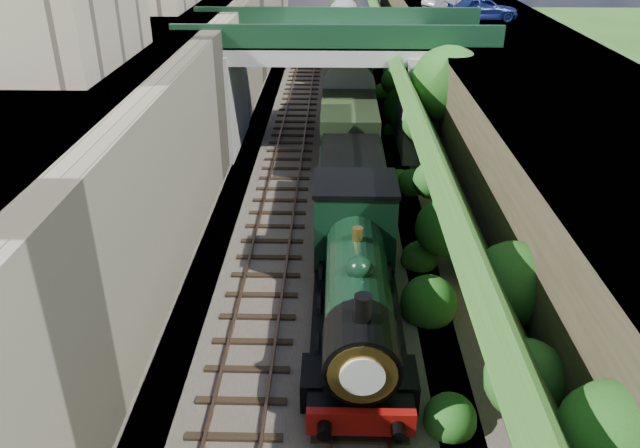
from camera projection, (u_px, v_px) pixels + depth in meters
The scene contains 16 objects.
trackbed at pixel (325, 173), 31.88m from camera, with size 10.00×90.00×0.20m, color #473F38.
retaining_wall at pixel (213, 107), 30.45m from camera, with size 1.00×90.00×7.00m, color #756B56.
street_plateau_left at pixel (142, 107), 30.53m from camera, with size 6.00×90.00×7.00m, color #262628.
street_plateau_right at pixel (520, 117), 30.30m from camera, with size 8.00×90.00×6.25m, color #262628.
embankment_slope at pixel (429, 134), 29.48m from camera, with size 4.33×90.00×6.36m.
track_left at pixel (286, 170), 31.86m from camera, with size 2.50×90.00×0.20m.
track_right at pixel (348, 171), 31.79m from camera, with size 2.50×90.00×0.20m.
road_bridge at pixel (344, 77), 33.61m from camera, with size 16.00×6.40×7.25m.
building_near at pixel (63, 7), 22.70m from camera, with size 4.00×8.00×4.00m, color gray.
tree at pixel (450, 87), 29.54m from camera, with size 3.60×3.80×6.60m.
car_blue at pixel (482, 9), 36.36m from camera, with size 1.63×4.05×1.38m, color navy.
locomotive at pixel (356, 282), 19.31m from camera, with size 3.10×10.23×3.83m.
tender at pixel (351, 193), 25.99m from camera, with size 2.70×6.00×3.05m.
coach_front at pixel (347, 99), 37.01m from camera, with size 2.90×18.00×3.70m.
coach_middle at pixel (344, 39), 53.74m from camera, with size 2.90×18.00×3.70m.
coach_rear at pixel (342, 7), 70.48m from camera, with size 2.90×18.00×3.70m.
Camera 1 is at (0.47, -9.58, 12.29)m, focal length 35.00 mm.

